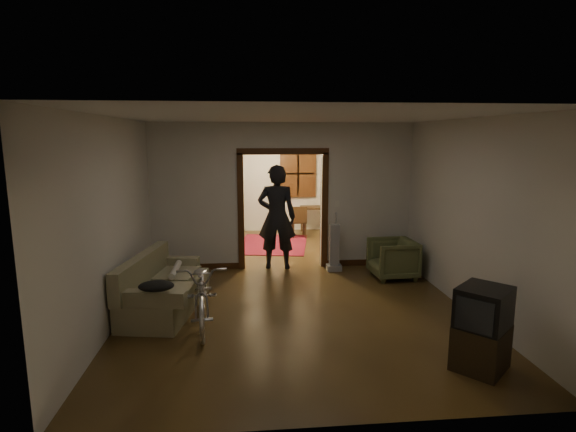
{
  "coord_description": "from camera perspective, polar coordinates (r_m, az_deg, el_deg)",
  "views": [
    {
      "loc": [
        -0.71,
        -7.79,
        2.54
      ],
      "look_at": [
        0.0,
        -0.3,
        1.2
      ],
      "focal_mm": 28.0,
      "sensor_mm": 36.0,
      "label": 1
    }
  ],
  "objects": [
    {
      "name": "crt_tv",
      "position": [
        5.39,
        23.6,
        -10.69
      ],
      "size": [
        0.73,
        0.72,
        0.47
      ],
      "primitive_type": "cube",
      "rotation": [
        0.0,
        0.0,
        0.74
      ],
      "color": "black",
      "rests_on": "tv_stand"
    },
    {
      "name": "floor",
      "position": [
        8.22,
        -0.2,
        -7.89
      ],
      "size": [
        5.0,
        8.5,
        0.01
      ],
      "primitive_type": "cube",
      "color": "#382711",
      "rests_on": "ground"
    },
    {
      "name": "rolled_paper",
      "position": [
        7.12,
        -14.11,
        -6.6
      ],
      "size": [
        0.09,
        0.75,
        0.09
      ],
      "primitive_type": "cylinder",
      "rotation": [
        1.57,
        0.0,
        0.0
      ],
      "color": "beige",
      "rests_on": "sofa"
    },
    {
      "name": "partition_wall",
      "position": [
        8.64,
        -0.66,
        2.52
      ],
      "size": [
        5.0,
        0.14,
        2.8
      ],
      "primitive_type": "cube",
      "color": "beige",
      "rests_on": "floor"
    },
    {
      "name": "far_window",
      "position": [
        12.12,
        1.28,
        5.4
      ],
      "size": [
        0.98,
        0.06,
        1.28
      ],
      "primitive_type": "cube",
      "color": "black",
      "rests_on": "wall_back"
    },
    {
      "name": "door_casing",
      "position": [
        8.69,
        -0.66,
        0.56
      ],
      "size": [
        1.74,
        0.2,
        2.32
      ],
      "primitive_type": "cube",
      "color": "#381D0C",
      "rests_on": "floor"
    },
    {
      "name": "globe",
      "position": [
        11.67,
        -8.91,
        7.02
      ],
      "size": [
        0.27,
        0.27,
        0.27
      ],
      "primitive_type": "sphere",
      "color": "#1E5972",
      "rests_on": "locker"
    },
    {
      "name": "wall_right",
      "position": [
        8.5,
        16.83,
        1.96
      ],
      "size": [
        0.02,
        8.5,
        2.8
      ],
      "primitive_type": "cube",
      "color": "beige",
      "rests_on": "floor"
    },
    {
      "name": "ceiling",
      "position": [
        7.83,
        -0.21,
        12.0
      ],
      "size": [
        5.0,
        8.5,
        0.01
      ],
      "primitive_type": "cube",
      "color": "white",
      "rests_on": "floor"
    },
    {
      "name": "desk",
      "position": [
        11.97,
        3.87,
        -0.5
      ],
      "size": [
        0.95,
        0.55,
        0.69
      ],
      "primitive_type": "cube",
      "rotation": [
        0.0,
        0.0,
        -0.03
      ],
      "color": "black",
      "rests_on": "floor"
    },
    {
      "name": "jacket",
      "position": [
        5.95,
        -16.39,
        -8.52
      ],
      "size": [
        0.44,
        0.33,
        0.13
      ],
      "primitive_type": "ellipsoid",
      "color": "black",
      "rests_on": "sofa"
    },
    {
      "name": "light_switch",
      "position": [
        8.74,
        6.26,
        1.55
      ],
      "size": [
        0.08,
        0.01,
        0.12
      ],
      "primitive_type": "cube",
      "color": "silver",
      "rests_on": "partition_wall"
    },
    {
      "name": "armchair",
      "position": [
        8.38,
        13.14,
        -5.29
      ],
      "size": [
        0.82,
        0.8,
        0.71
      ],
      "primitive_type": "imported",
      "rotation": [
        0.0,
        0.0,
        -1.52
      ],
      "color": "#515932",
      "rests_on": "floor"
    },
    {
      "name": "tv_stand",
      "position": [
        5.56,
        23.26,
        -15.08
      ],
      "size": [
        0.74,
        0.73,
        0.5
      ],
      "primitive_type": "cube",
      "rotation": [
        0.0,
        0.0,
        0.74
      ],
      "color": "black",
      "rests_on": "floor"
    },
    {
      "name": "wall_back",
      "position": [
        12.11,
        -2.05,
        4.68
      ],
      "size": [
        5.0,
        0.02,
        2.8
      ],
      "primitive_type": "cube",
      "color": "beige",
      "rests_on": "floor"
    },
    {
      "name": "oriental_rug",
      "position": [
        10.7,
        -1.97,
        -3.6
      ],
      "size": [
        1.9,
        2.3,
        0.02
      ],
      "primitive_type": "cube",
      "rotation": [
        0.0,
        0.0,
        -0.17
      ],
      "color": "maroon",
      "rests_on": "floor"
    },
    {
      "name": "wall_left",
      "position": [
        8.07,
        -18.17,
        1.47
      ],
      "size": [
        0.02,
        8.5,
        2.8
      ],
      "primitive_type": "cube",
      "color": "beige",
      "rests_on": "floor"
    },
    {
      "name": "person",
      "position": [
        8.62,
        -1.44,
        -0.14
      ],
      "size": [
        0.8,
        0.59,
        2.01
      ],
      "primitive_type": "imported",
      "rotation": [
        0.0,
        0.0,
        2.99
      ],
      "color": "black",
      "rests_on": "floor"
    },
    {
      "name": "sofa",
      "position": [
        6.89,
        -15.27,
        -8.17
      ],
      "size": [
        1.12,
        1.94,
        0.84
      ],
      "primitive_type": "cube",
      "rotation": [
        0.0,
        0.0,
        -0.17
      ],
      "color": "#75724E",
      "rests_on": "floor"
    },
    {
      "name": "locker",
      "position": [
        11.78,
        -8.76,
        1.5
      ],
      "size": [
        0.87,
        0.59,
        1.61
      ],
      "primitive_type": "cube",
      "rotation": [
        0.0,
        0.0,
        -0.19
      ],
      "color": "#1E301D",
      "rests_on": "floor"
    },
    {
      "name": "chandelier",
      "position": [
        10.32,
        -1.49,
        9.03
      ],
      "size": [
        0.24,
        0.24,
        0.24
      ],
      "primitive_type": "sphere",
      "color": "#FFE0A5",
      "rests_on": "ceiling"
    },
    {
      "name": "vacuum",
      "position": [
        8.61,
        5.89,
        -3.99
      ],
      "size": [
        0.31,
        0.26,
        0.9
      ],
      "primitive_type": "cube",
      "rotation": [
        0.0,
        0.0,
        0.17
      ],
      "color": "gray",
      "rests_on": "floor"
    },
    {
      "name": "desk_chair",
      "position": [
        11.4,
        1.4,
        -0.71
      ],
      "size": [
        0.42,
        0.42,
        0.81
      ],
      "primitive_type": "cube",
      "rotation": [
        0.0,
        0.0,
        0.2
      ],
      "color": "black",
      "rests_on": "floor"
    },
    {
      "name": "bicycle",
      "position": [
        6.28,
        -10.77,
        -9.39
      ],
      "size": [
        0.78,
        1.81,
        0.93
      ],
      "primitive_type": "imported",
      "rotation": [
        0.0,
        0.0,
        0.09
      ],
      "color": "silver",
      "rests_on": "floor"
    }
  ]
}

